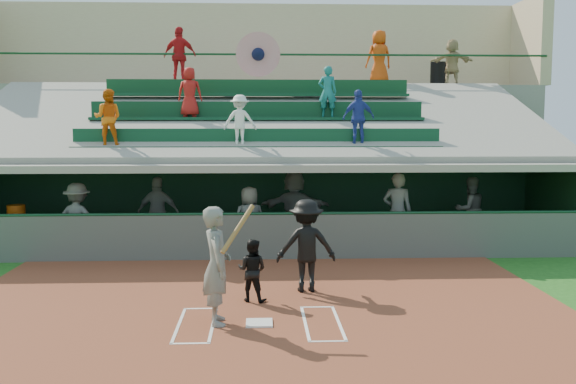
{
  "coord_description": "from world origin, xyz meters",
  "views": [
    {
      "loc": [
        0.0,
        -10.14,
        3.25
      ],
      "look_at": [
        0.63,
        3.5,
        1.8
      ],
      "focal_mm": 40.0,
      "sensor_mm": 36.0,
      "label": 1
    }
  ],
  "objects_px": {
    "water_cooler": "(16,214)",
    "trash_bin": "(439,75)",
    "home_plate": "(259,323)",
    "batter_at_plate": "(217,265)",
    "white_table": "(17,236)",
    "catcher": "(252,270)"
  },
  "relations": [
    {
      "from": "water_cooler",
      "to": "trash_bin",
      "type": "xyz_separation_m",
      "value": [
        12.79,
        7.0,
        4.08
      ]
    },
    {
      "from": "trash_bin",
      "to": "water_cooler",
      "type": "bearing_deg",
      "value": -151.32
    },
    {
      "from": "home_plate",
      "to": "batter_at_plate",
      "type": "xyz_separation_m",
      "value": [
        -0.68,
        0.06,
        0.95
      ]
    },
    {
      "from": "home_plate",
      "to": "batter_at_plate",
      "type": "distance_m",
      "value": 1.17
    },
    {
      "from": "water_cooler",
      "to": "home_plate",
      "type": "bearing_deg",
      "value": -45.79
    },
    {
      "from": "home_plate",
      "to": "trash_bin",
      "type": "bearing_deg",
      "value": 63.71
    },
    {
      "from": "trash_bin",
      "to": "home_plate",
      "type": "bearing_deg",
      "value": -116.29
    },
    {
      "from": "home_plate",
      "to": "water_cooler",
      "type": "relative_size",
      "value": 0.96
    },
    {
      "from": "white_table",
      "to": "trash_bin",
      "type": "bearing_deg",
      "value": 50.33
    },
    {
      "from": "home_plate",
      "to": "trash_bin",
      "type": "xyz_separation_m",
      "value": [
        6.6,
        13.36,
        5.01
      ]
    },
    {
      "from": "batter_at_plate",
      "to": "catcher",
      "type": "height_order",
      "value": "batter_at_plate"
    },
    {
      "from": "batter_at_plate",
      "to": "trash_bin",
      "type": "distance_m",
      "value": 15.7
    },
    {
      "from": "white_table",
      "to": "trash_bin",
      "type": "relative_size",
      "value": 0.9
    },
    {
      "from": "white_table",
      "to": "trash_bin",
      "type": "xyz_separation_m",
      "value": [
        12.8,
        6.98,
        4.65
      ]
    },
    {
      "from": "catcher",
      "to": "water_cooler",
      "type": "distance_m",
      "value": 7.87
    },
    {
      "from": "batter_at_plate",
      "to": "home_plate",
      "type": "bearing_deg",
      "value": -5.11
    },
    {
      "from": "home_plate",
      "to": "catcher",
      "type": "distance_m",
      "value": 1.48
    },
    {
      "from": "trash_bin",
      "to": "catcher",
      "type": "bearing_deg",
      "value": -119.29
    },
    {
      "from": "catcher",
      "to": "water_cooler",
      "type": "relative_size",
      "value": 2.57
    },
    {
      "from": "catcher",
      "to": "water_cooler",
      "type": "bearing_deg",
      "value": -20.16
    },
    {
      "from": "home_plate",
      "to": "batter_at_plate",
      "type": "relative_size",
      "value": 0.22
    },
    {
      "from": "water_cooler",
      "to": "white_table",
      "type": "bearing_deg",
      "value": 119.74
    }
  ]
}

